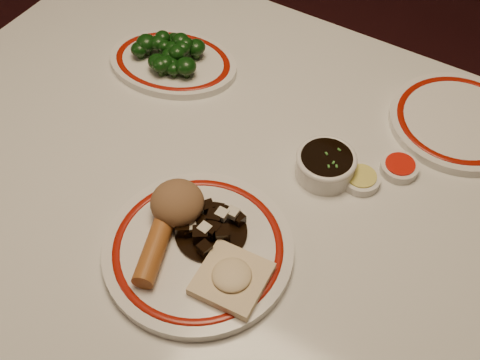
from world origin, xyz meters
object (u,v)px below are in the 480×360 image
(main_plate, at_px, (198,249))
(broccoli_plate, at_px, (173,63))
(stirfry_heap, at_px, (210,227))
(broccoli_pile, at_px, (170,52))
(rice_mound, at_px, (177,203))
(soy_bowl, at_px, (326,165))
(dining_table, at_px, (226,198))
(fried_wonton, at_px, (232,278))
(spring_roll, at_px, (155,248))

(main_plate, distance_m, broccoli_plate, 0.43)
(stirfry_heap, relative_size, broccoli_pile, 0.75)
(stirfry_heap, relative_size, broccoli_plate, 0.38)
(rice_mound, bearing_deg, broccoli_pile, 127.49)
(main_plate, distance_m, soy_bowl, 0.26)
(dining_table, xyz_separation_m, soy_bowl, (0.15, 0.07, 0.11))
(main_plate, distance_m, broccoli_pile, 0.43)
(dining_table, distance_m, main_plate, 0.20)
(broccoli_pile, bearing_deg, fried_wonton, -44.29)
(dining_table, xyz_separation_m, broccoli_plate, (-0.22, 0.16, 0.10))
(spring_roll, relative_size, broccoli_pile, 0.81)
(dining_table, bearing_deg, fried_wonton, -55.02)
(rice_mound, relative_size, stirfry_heap, 0.75)
(rice_mound, height_order, fried_wonton, rice_mound)
(stirfry_heap, bearing_deg, rice_mound, 178.91)
(rice_mound, height_order, broccoli_plate, rice_mound)
(broccoli_plate, bearing_deg, spring_roll, -57.59)
(fried_wonton, relative_size, broccoli_pile, 0.69)
(dining_table, bearing_deg, stirfry_heap, -66.51)
(dining_table, distance_m, spring_roll, 0.25)
(broccoli_pile, bearing_deg, broccoli_plate, 98.89)
(spring_roll, xyz_separation_m, broccoli_pile, (-0.24, 0.37, 0.01))
(fried_wonton, height_order, broccoli_plate, fried_wonton)
(main_plate, height_order, rice_mound, rice_mound)
(main_plate, height_order, soy_bowl, soy_bowl)
(rice_mound, xyz_separation_m, broccoli_plate, (-0.22, 0.30, -0.04))
(soy_bowl, bearing_deg, spring_roll, -115.85)
(dining_table, xyz_separation_m, main_plate, (0.06, -0.17, 0.10))
(stirfry_heap, xyz_separation_m, broccoli_pile, (-0.28, 0.29, 0.01))
(dining_table, height_order, broccoli_plate, broccoli_plate)
(fried_wonton, bearing_deg, broccoli_plate, 135.36)
(broccoli_plate, bearing_deg, dining_table, -35.95)
(spring_roll, distance_m, fried_wonton, 0.12)
(broccoli_plate, height_order, broccoli_pile, broccoli_pile)
(fried_wonton, height_order, broccoli_pile, broccoli_pile)
(rice_mound, bearing_deg, dining_table, 89.86)
(main_plate, bearing_deg, spring_roll, -136.23)
(stirfry_heap, bearing_deg, broccoli_pile, 133.99)
(rice_mound, xyz_separation_m, broccoli_pile, (-0.22, 0.29, -0.01))
(dining_table, height_order, fried_wonton, fried_wonton)
(dining_table, height_order, spring_roll, spring_roll)
(main_plate, relative_size, spring_roll, 2.89)
(main_plate, height_order, spring_roll, spring_roll)
(main_plate, height_order, stirfry_heap, stirfry_heap)
(spring_roll, bearing_deg, dining_table, 74.12)
(main_plate, bearing_deg, fried_wonton, -17.25)
(rice_mound, bearing_deg, broccoli_plate, 127.11)
(stirfry_heap, bearing_deg, soy_bowl, 66.06)
(fried_wonton, bearing_deg, broccoli_pile, 135.71)
(stirfry_heap, xyz_separation_m, soy_bowl, (0.09, 0.21, -0.01))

